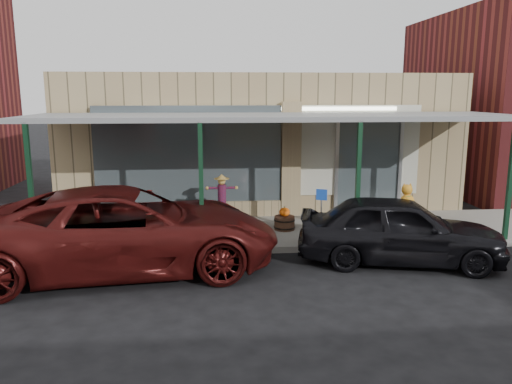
{
  "coord_description": "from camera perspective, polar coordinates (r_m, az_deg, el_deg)",
  "views": [
    {
      "loc": [
        -1.56,
        -8.92,
        3.63
      ],
      "look_at": [
        -0.52,
        2.6,
        1.33
      ],
      "focal_mm": 35.0,
      "sensor_mm": 36.0,
      "label": 1
    }
  ],
  "objects": [
    {
      "name": "ground",
      "position": [
        9.75,
        4.52,
        -10.66
      ],
      "size": [
        120.0,
        120.0,
        0.0
      ],
      "primitive_type": "plane",
      "color": "black",
      "rests_on": "ground"
    },
    {
      "name": "sidewalk",
      "position": [
        13.1,
        1.9,
        -4.52
      ],
      "size": [
        40.0,
        3.2,
        0.15
      ],
      "primitive_type": "cube",
      "color": "gray",
      "rests_on": "ground"
    },
    {
      "name": "storefront",
      "position": [
        17.22,
        0.07,
        6.1
      ],
      "size": [
        12.0,
        6.25,
        4.2
      ],
      "color": "#9F8961",
      "rests_on": "ground"
    },
    {
      "name": "awning",
      "position": [
        12.59,
        2.0,
        8.4
      ],
      "size": [
        12.0,
        3.0,
        3.04
      ],
      "color": "gray",
      "rests_on": "ground"
    },
    {
      "name": "block_buildings_near",
      "position": [
        18.47,
        6.12,
        11.58
      ],
      "size": [
        61.0,
        8.0,
        8.0
      ],
      "color": "maroon",
      "rests_on": "ground"
    },
    {
      "name": "barrel_scarecrow",
      "position": [
        13.18,
        -3.9,
        -1.97
      ],
      "size": [
        0.86,
        0.6,
        1.41
      ],
      "rotation": [
        0.0,
        0.0,
        0.11
      ],
      "color": "#46281C",
      "rests_on": "sidewalk"
    },
    {
      "name": "barrel_pumpkin",
      "position": [
        12.96,
        3.27,
        -3.35
      ],
      "size": [
        0.58,
        0.58,
        0.62
      ],
      "rotation": [
        0.0,
        0.0,
        0.1
      ],
      "color": "#46281C",
      "rests_on": "sidewalk"
    },
    {
      "name": "handicap_sign",
      "position": [
        11.91,
        7.47,
        -1.81
      ],
      "size": [
        0.25,
        0.11,
        1.26
      ],
      "rotation": [
        0.0,
        0.0,
        -0.39
      ],
      "color": "gray",
      "rests_on": "sidewalk"
    },
    {
      "name": "parked_sedan",
      "position": [
        11.23,
        16.09,
        -4.13
      ],
      "size": [
        4.61,
        2.66,
        1.59
      ],
      "rotation": [
        0.0,
        0.0,
        1.35
      ],
      "color": "black",
      "rests_on": "ground"
    },
    {
      "name": "car_maroon",
      "position": [
        10.65,
        -14.5,
        -4.18
      ],
      "size": [
        6.51,
        3.55,
        1.73
      ],
      "primitive_type": "imported",
      "rotation": [
        0.0,
        0.0,
        1.68
      ],
      "color": "#450F0D",
      "rests_on": "ground"
    }
  ]
}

